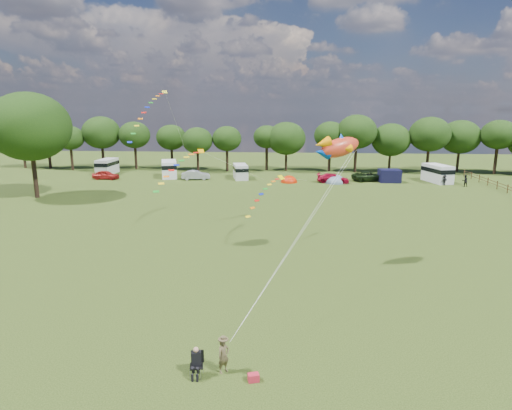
# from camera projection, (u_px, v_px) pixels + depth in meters

# --- Properties ---
(ground_plane) EXTENTS (180.00, 180.00, 0.00)m
(ground_plane) POSITION_uv_depth(u_px,v_px,m) (245.00, 299.00, 25.59)
(ground_plane) COLOR black
(ground_plane) RESTS_ON ground
(tree_line) EXTENTS (102.98, 10.98, 10.27)m
(tree_line) POSITION_uv_depth(u_px,v_px,m) (306.00, 137.00, 77.28)
(tree_line) COLOR black
(tree_line) RESTS_ON ground
(big_tree) EXTENTS (10.00, 10.00, 13.28)m
(big_tree) POSITION_uv_depth(u_px,v_px,m) (29.00, 127.00, 53.24)
(big_tree) COLOR black
(big_tree) RESTS_ON ground
(car_a) EXTENTS (4.45, 1.96, 1.45)m
(car_a) POSITION_uv_depth(u_px,v_px,m) (106.00, 175.00, 69.52)
(car_a) COLOR #B0201D
(car_a) RESTS_ON ground
(car_b) EXTENTS (4.50, 2.34, 1.51)m
(car_b) POSITION_uv_depth(u_px,v_px,m) (196.00, 175.00, 69.14)
(car_b) COLOR #A0A3A9
(car_b) RESTS_ON ground
(car_c) EXTENTS (5.07, 3.07, 1.42)m
(car_c) POSITION_uv_depth(u_px,v_px,m) (333.00, 178.00, 66.12)
(car_c) COLOR #A70C28
(car_c) RESTS_ON ground
(car_d) EXTENTS (5.94, 3.86, 1.49)m
(car_d) POSITION_uv_depth(u_px,v_px,m) (369.00, 176.00, 67.91)
(car_d) COLOR black
(car_d) RESTS_ON ground
(campervan_a) EXTENTS (2.29, 5.35, 2.62)m
(campervan_a) POSITION_uv_depth(u_px,v_px,m) (107.00, 166.00, 75.31)
(campervan_a) COLOR silver
(campervan_a) RESTS_ON ground
(campervan_b) EXTENTS (3.92, 6.08, 2.76)m
(campervan_b) POSITION_uv_depth(u_px,v_px,m) (169.00, 168.00, 71.55)
(campervan_b) COLOR white
(campervan_b) RESTS_ON ground
(campervan_c) EXTENTS (3.07, 5.16, 2.37)m
(campervan_c) POSITION_uv_depth(u_px,v_px,m) (240.00, 171.00, 70.01)
(campervan_c) COLOR silver
(campervan_c) RESTS_ON ground
(campervan_d) EXTENTS (3.66, 5.99, 2.73)m
(campervan_d) POSITION_uv_depth(u_px,v_px,m) (437.00, 173.00, 66.66)
(campervan_d) COLOR white
(campervan_d) RESTS_ON ground
(tent_orange) EXTENTS (2.63, 2.88, 2.06)m
(tent_orange) POSITION_uv_depth(u_px,v_px,m) (289.00, 182.00, 66.81)
(tent_orange) COLOR red
(tent_orange) RESTS_ON ground
(tent_greyblue) EXTENTS (3.35, 3.67, 2.49)m
(tent_greyblue) POSITION_uv_depth(u_px,v_px,m) (335.00, 183.00, 66.30)
(tent_greyblue) COLOR slate
(tent_greyblue) RESTS_ON ground
(awning_navy) EXTENTS (3.23, 2.65, 1.99)m
(awning_navy) POSITION_uv_depth(u_px,v_px,m) (389.00, 176.00, 66.78)
(awning_navy) COLOR black
(awning_navy) RESTS_ON ground
(kite_flyer) EXTENTS (0.66, 0.65, 1.54)m
(kite_flyer) POSITION_uv_depth(u_px,v_px,m) (224.00, 356.00, 18.31)
(kite_flyer) COLOR brown
(kite_flyer) RESTS_ON ground
(camp_chair) EXTENTS (0.64, 0.65, 1.36)m
(camp_chair) POSITION_uv_depth(u_px,v_px,m) (196.00, 358.00, 18.06)
(camp_chair) COLOR #99999E
(camp_chair) RESTS_ON ground
(kite_bag) EXTENTS (0.53, 0.43, 0.33)m
(kite_bag) POSITION_uv_depth(u_px,v_px,m) (253.00, 378.00, 17.82)
(kite_bag) COLOR red
(kite_bag) RESTS_ON ground
(fish_kite) EXTENTS (3.75, 2.68, 2.01)m
(fish_kite) POSITION_uv_depth(u_px,v_px,m) (337.00, 147.00, 29.79)
(fish_kite) COLOR red
(fish_kite) RESTS_ON ground
(streamer_kite_a) EXTENTS (3.33, 5.50, 5.75)m
(streamer_kite_a) POSITION_uv_depth(u_px,v_px,m) (150.00, 108.00, 48.43)
(streamer_kite_a) COLOR yellow
(streamer_kite_a) RESTS_ON ground
(streamer_kite_b) EXTENTS (4.34, 4.63, 3.81)m
(streamer_kite_b) POSITION_uv_depth(u_px,v_px,m) (183.00, 163.00, 42.76)
(streamer_kite_b) COLOR #E79400
(streamer_kite_b) RESTS_ON ground
(streamer_kite_c) EXTENTS (3.08, 4.90, 2.77)m
(streamer_kite_c) POSITION_uv_depth(u_px,v_px,m) (268.00, 189.00, 36.25)
(streamer_kite_c) COLOR #E5DB02
(streamer_kite_c) RESTS_ON ground
(walker_a) EXTENTS (0.90, 0.63, 1.73)m
(walker_a) POSITION_uv_depth(u_px,v_px,m) (465.00, 181.00, 62.89)
(walker_a) COLOR black
(walker_a) RESTS_ON ground
(walker_b) EXTENTS (1.10, 0.88, 1.54)m
(walker_b) POSITION_uv_depth(u_px,v_px,m) (444.00, 180.00, 64.03)
(walker_b) COLOR black
(walker_b) RESTS_ON ground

